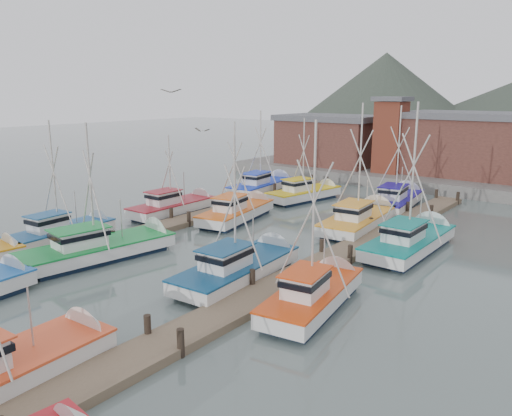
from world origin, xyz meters
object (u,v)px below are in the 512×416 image
Objects in this scene: boat_4 at (107,247)px; boat_12 at (307,193)px; lookout_tower at (390,134)px; boat_8 at (240,211)px; boat_1 at (10,369)px.

boat_12 is (0.57, 22.51, -0.00)m from boat_4.
lookout_tower is 0.96× the size of boat_12.
boat_4 is at bearing -102.87° from boat_8.
boat_1 is 1.03× the size of boat_12.
boat_4 is at bearing -94.16° from lookout_tower.
boat_8 reaches higher than boat_12.
boat_1 is at bearing -80.42° from boat_8.
boat_12 is at bearing 96.55° from boat_4.
boat_1 is 34.37m from boat_12.
boat_4 is 1.17× the size of boat_12.
boat_12 is (-2.09, -13.93, -4.87)m from lookout_tower.
boat_4 is (-2.65, -36.45, -4.87)m from lookout_tower.
boat_1 is 14.23m from boat_4.
boat_12 is (-8.80, 33.23, 0.00)m from boat_1.
boat_1 is 25.09m from boat_8.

